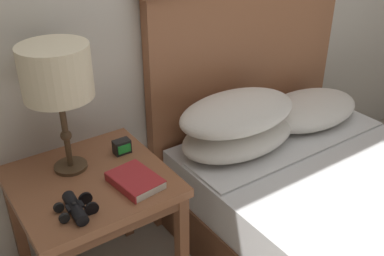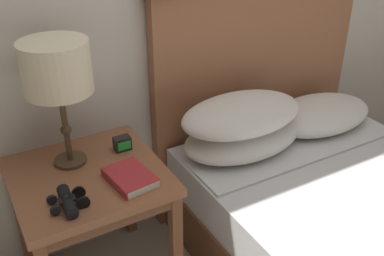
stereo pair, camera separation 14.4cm
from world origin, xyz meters
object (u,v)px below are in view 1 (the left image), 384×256
object	(u,v)px
binoculars_pair	(76,208)
alarm_clock	(122,147)
book_on_nightstand	(135,181)
nightstand	(92,194)
bed	(368,228)
table_lamp	(56,75)

from	to	relation	value
binoculars_pair	alarm_clock	xyz separation A→B (m)	(0.31, 0.26, 0.01)
book_on_nightstand	alarm_clock	xyz separation A→B (m)	(0.06, 0.23, 0.01)
nightstand	bed	bearing A→B (deg)	-31.50
table_lamp	alarm_clock	xyz separation A→B (m)	(0.22, -0.02, -0.37)
nightstand	bed	distance (m)	1.18
bed	book_on_nightstand	distance (m)	1.03
nightstand	binoculars_pair	bearing A→B (deg)	-125.12
bed	book_on_nightstand	world-z (taller)	bed
table_lamp	bed	bearing A→B (deg)	-34.79
nightstand	alarm_clock	xyz separation A→B (m)	(0.19, 0.09, 0.11)
bed	alarm_clock	xyz separation A→B (m)	(-0.80, 0.69, 0.34)
book_on_nightstand	alarm_clock	world-z (taller)	alarm_clock
nightstand	bed	xyz separation A→B (m)	(0.98, -0.60, -0.23)
nightstand	table_lamp	size ratio (longest dim) A/B	1.18
nightstand	book_on_nightstand	xyz separation A→B (m)	(0.12, -0.14, 0.10)
bed	alarm_clock	size ratio (longest dim) A/B	28.26
binoculars_pair	alarm_clock	distance (m)	0.40
book_on_nightstand	binoculars_pair	size ratio (longest dim) A/B	1.34
table_lamp	book_on_nightstand	world-z (taller)	table_lamp
alarm_clock	table_lamp	bearing A→B (deg)	175.78
bed	alarm_clock	bearing A→B (deg)	139.12
book_on_nightstand	alarm_clock	distance (m)	0.24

